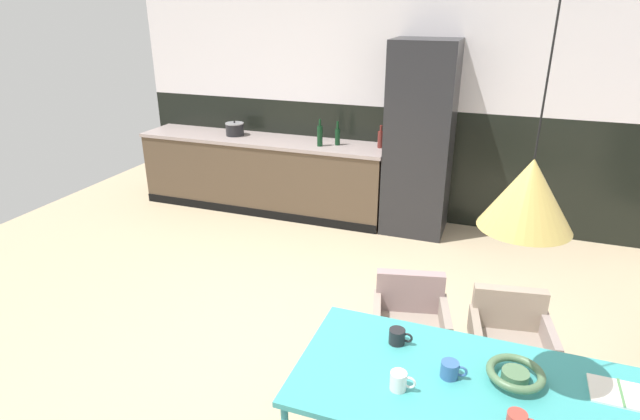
{
  "coord_description": "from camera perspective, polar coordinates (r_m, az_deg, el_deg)",
  "views": [
    {
      "loc": [
        1.06,
        -2.85,
        2.41
      ],
      "look_at": [
        -0.22,
        0.63,
        0.91
      ],
      "focal_mm": 28.95,
      "sensor_mm": 36.0,
      "label": 1
    }
  ],
  "objects": [
    {
      "name": "ground_plane",
      "position": [
        3.88,
        -0.2,
        -16.37
      ],
      "size": [
        8.68,
        8.68,
        0.0
      ],
      "primitive_type": "plane",
      "color": "tan"
    },
    {
      "name": "back_wall_splashback_dark",
      "position": [
        6.15,
        9.38,
        5.11
      ],
      "size": [
        6.68,
        0.12,
        1.3
      ],
      "primitive_type": "cube",
      "color": "black",
      "rests_on": "ground"
    },
    {
      "name": "back_wall_panel_upper",
      "position": [
        5.91,
        10.19,
        17.3
      ],
      "size": [
        6.68,
        0.12,
        1.3
      ],
      "primitive_type": "cube",
      "color": "silver",
      "rests_on": "back_wall_splashback_dark"
    },
    {
      "name": "kitchen_counter",
      "position": [
        6.39,
        -6.27,
        4.0
      ],
      "size": [
        3.07,
        0.63,
        0.89
      ],
      "color": "brown",
      "rests_on": "ground"
    },
    {
      "name": "refrigerator_column",
      "position": [
        5.67,
        10.96,
        7.59
      ],
      "size": [
        0.68,
        0.6,
        2.07
      ],
      "primitive_type": "cube",
      "color": "#232326",
      "rests_on": "ground"
    },
    {
      "name": "dining_table",
      "position": [
        2.69,
        18.84,
        -19.12
      ],
      "size": [
        1.9,
        0.84,
        0.73
      ],
      "color": "teal",
      "rests_on": "ground"
    },
    {
      "name": "armchair_corner_seat",
      "position": [
        3.56,
        20.23,
        -12.57
      ],
      "size": [
        0.55,
        0.54,
        0.71
      ],
      "rotation": [
        0.0,
        0.0,
        3.31
      ],
      "color": "gray",
      "rests_on": "ground"
    },
    {
      "name": "armchair_facing_counter",
      "position": [
        3.55,
        9.89,
        -11.31
      ],
      "size": [
        0.57,
        0.56,
        0.72
      ],
      "rotation": [
        0.0,
        0.0,
        3.37
      ],
      "color": "gray",
      "rests_on": "ground"
    },
    {
      "name": "fruit_bowl",
      "position": [
        2.72,
        20.79,
        -16.57
      ],
      "size": [
        0.27,
        0.27,
        0.07
      ],
      "color": "#4C704C",
      "rests_on": "dining_table"
    },
    {
      "name": "open_book",
      "position": [
        2.87,
        30.31,
        -17.12
      ],
      "size": [
        0.27,
        0.2,
        0.02
      ],
      "color": "white",
      "rests_on": "dining_table"
    },
    {
      "name": "mug_short_terracotta",
      "position": [
        2.66,
        14.2,
        -16.74
      ],
      "size": [
        0.13,
        0.09,
        0.08
      ],
      "color": "#335B93",
      "rests_on": "dining_table"
    },
    {
      "name": "mug_dark_espresso",
      "position": [
        2.83,
        8.57,
        -13.65
      ],
      "size": [
        0.13,
        0.09,
        0.08
      ],
      "color": "black",
      "rests_on": "dining_table"
    },
    {
      "name": "mug_tall_blue",
      "position": [
        2.55,
        8.75,
        -18.18
      ],
      "size": [
        0.12,
        0.08,
        0.09
      ],
      "color": "white",
      "rests_on": "dining_table"
    },
    {
      "name": "cooking_pot",
      "position": [
        6.44,
        -9.4,
        8.82
      ],
      "size": [
        0.22,
        0.22,
        0.18
      ],
      "color": "black",
      "rests_on": "kitchen_counter"
    },
    {
      "name": "bottle_oil_tall",
      "position": [
        5.85,
        -0.02,
        8.26
      ],
      "size": [
        0.06,
        0.06,
        0.31
      ],
      "color": "#0F3319",
      "rests_on": "kitchen_counter"
    },
    {
      "name": "bottle_vinegar_dark",
      "position": [
        5.83,
        6.71,
        7.82
      ],
      "size": [
        0.07,
        0.07,
        0.25
      ],
      "color": "maroon",
      "rests_on": "kitchen_counter"
    },
    {
      "name": "bottle_wine_green",
      "position": [
        5.91,
        1.95,
        8.2
      ],
      "size": [
        0.06,
        0.06,
        0.27
      ],
      "color": "#0F3319",
      "rests_on": "kitchen_counter"
    },
    {
      "name": "pendant_lamp_over_table_near",
      "position": [
        2.18,
        22.09,
        1.66
      ],
      "size": [
        0.37,
        0.37,
        0.99
      ],
      "color": "black"
    }
  ]
}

